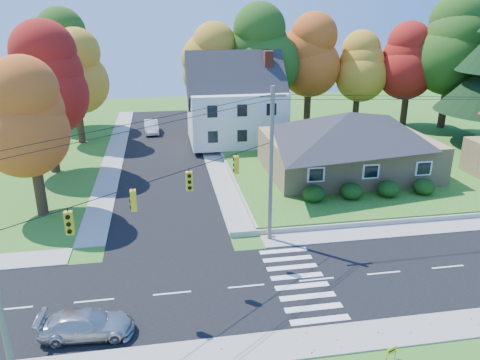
# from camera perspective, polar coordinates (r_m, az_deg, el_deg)

# --- Properties ---
(ground) EXTENTS (120.00, 120.00, 0.00)m
(ground) POSITION_cam_1_polar(r_m,az_deg,el_deg) (26.99, 9.32, -11.91)
(ground) COLOR #3D7923
(road_main) EXTENTS (90.00, 8.00, 0.02)m
(road_main) POSITION_cam_1_polar(r_m,az_deg,el_deg) (26.98, 9.33, -11.89)
(road_main) COLOR black
(road_main) RESTS_ON ground
(road_cross) EXTENTS (8.00, 44.00, 0.02)m
(road_cross) POSITION_cam_1_polar(r_m,az_deg,el_deg) (49.58, -9.31, 3.20)
(road_cross) COLOR black
(road_cross) RESTS_ON ground
(sidewalk_north) EXTENTS (90.00, 2.00, 0.08)m
(sidewalk_north) POSITION_cam_1_polar(r_m,az_deg,el_deg) (31.10, 6.38, -7.09)
(sidewalk_north) COLOR #9C9A90
(sidewalk_north) RESTS_ON ground
(sidewalk_south) EXTENTS (90.00, 2.00, 0.08)m
(sidewalk_south) POSITION_cam_1_polar(r_m,az_deg,el_deg) (23.18, 13.46, -18.16)
(sidewalk_south) COLOR #9C9A90
(sidewalk_south) RESTS_ON ground
(lawn) EXTENTS (30.00, 30.00, 0.50)m
(lawn) POSITION_cam_1_polar(r_m,az_deg,el_deg) (49.44, 15.91, 2.92)
(lawn) COLOR #3D7923
(lawn) RESTS_ON ground
(ranch_house) EXTENTS (14.60, 10.60, 5.40)m
(ranch_house) POSITION_cam_1_polar(r_m,az_deg,el_deg) (42.23, 12.98, 4.58)
(ranch_house) COLOR tan
(ranch_house) RESTS_ON lawn
(colonial_house) EXTENTS (10.40, 8.40, 9.60)m
(colonial_house) POSITION_cam_1_polar(r_m,az_deg,el_deg) (51.08, -0.48, 9.24)
(colonial_house) COLOR silver
(colonial_house) RESTS_ON lawn
(hedge_row) EXTENTS (10.70, 1.70, 1.27)m
(hedge_row) POSITION_cam_1_polar(r_m,az_deg,el_deg) (37.31, 15.57, -1.16)
(hedge_row) COLOR #163A10
(hedge_row) RESTS_ON lawn
(traffic_infrastructure) EXTENTS (38.10, 10.66, 10.00)m
(traffic_infrastructure) POSITION_cam_1_polar(r_m,az_deg,el_deg) (25.82, 8.69, -0.63)
(traffic_infrastructure) COLOR #666059
(traffic_infrastructure) RESTS_ON ground
(tree_lot_0) EXTENTS (6.72, 6.72, 12.51)m
(tree_lot_0) POSITION_cam_1_polar(r_m,az_deg,el_deg) (56.15, -3.63, 14.03)
(tree_lot_0) COLOR #3F2A19
(tree_lot_0) RESTS_ON lawn
(tree_lot_1) EXTENTS (7.84, 7.84, 14.60)m
(tree_lot_1) POSITION_cam_1_polar(r_m,az_deg,el_deg) (56.02, 2.79, 15.37)
(tree_lot_1) COLOR #3F2A19
(tree_lot_1) RESTS_ON lawn
(tree_lot_2) EXTENTS (7.28, 7.28, 13.56)m
(tree_lot_2) POSITION_cam_1_polar(r_m,az_deg,el_deg) (58.61, 8.50, 14.75)
(tree_lot_2) COLOR #3F2A19
(tree_lot_2) RESTS_ON lawn
(tree_lot_3) EXTENTS (6.16, 6.16, 11.47)m
(tree_lot_3) POSITION_cam_1_polar(r_m,az_deg,el_deg) (59.94, 14.35, 13.22)
(tree_lot_3) COLOR #3F2A19
(tree_lot_3) RESTS_ON lawn
(tree_lot_4) EXTENTS (6.72, 6.72, 12.51)m
(tree_lot_4) POSITION_cam_1_polar(r_m,az_deg,el_deg) (61.65, 20.04, 13.44)
(tree_lot_4) COLOR #3F2A19
(tree_lot_4) RESTS_ON lawn
(tree_lot_5) EXTENTS (8.40, 8.40, 15.64)m
(tree_lot_5) POSITION_cam_1_polar(r_m,az_deg,el_deg) (61.87, 24.51, 14.73)
(tree_lot_5) COLOR #3F2A19
(tree_lot_5) RESTS_ON lawn
(tree_west_0) EXTENTS (6.16, 6.16, 11.47)m
(tree_west_0) POSITION_cam_1_polar(r_m,az_deg,el_deg) (35.40, -24.38, 6.85)
(tree_west_0) COLOR #3F2A19
(tree_west_0) RESTS_ON ground
(tree_west_1) EXTENTS (7.28, 7.28, 13.56)m
(tree_west_1) POSITION_cam_1_polar(r_m,az_deg,el_deg) (45.01, -22.91, 11.24)
(tree_west_1) COLOR #3F2A19
(tree_west_1) RESTS_ON ground
(tree_west_2) EXTENTS (6.72, 6.72, 12.51)m
(tree_west_2) POSITION_cam_1_polar(r_m,az_deg,el_deg) (54.64, -19.58, 12.25)
(tree_west_2) COLOR #3F2A19
(tree_west_2) RESTS_ON ground
(tree_west_3) EXTENTS (7.84, 7.84, 14.60)m
(tree_west_3) POSITION_cam_1_polar(r_m,az_deg,el_deg) (62.69, -20.44, 14.23)
(tree_west_3) COLOR #3F2A19
(tree_west_3) RESTS_ON ground
(silver_sedan) EXTENTS (4.37, 2.01, 1.24)m
(silver_sedan) POSITION_cam_1_polar(r_m,az_deg,el_deg) (23.44, -18.18, -16.36)
(silver_sedan) COLOR #AFAFB1
(silver_sedan) RESTS_ON road_main
(white_car) EXTENTS (1.84, 4.69, 1.52)m
(white_car) POSITION_cam_1_polar(r_m,az_deg,el_deg) (58.20, -10.75, 6.41)
(white_car) COLOR silver
(white_car) RESTS_ON road_cross
(fire_hydrant) EXTENTS (0.41, 0.32, 0.72)m
(fire_hydrant) POSITION_cam_1_polar(r_m,az_deg,el_deg) (31.11, 3.59, -6.37)
(fire_hydrant) COLOR gold
(fire_hydrant) RESTS_ON ground
(yard_sign) EXTENTS (0.49, 0.20, 0.64)m
(yard_sign) POSITION_cam_1_polar(r_m,az_deg,el_deg) (22.23, 18.00, -19.20)
(yard_sign) COLOR black
(yard_sign) RESTS_ON ground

